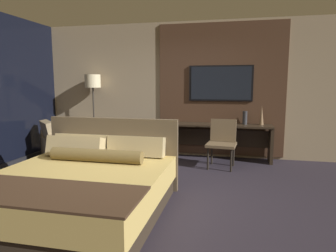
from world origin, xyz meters
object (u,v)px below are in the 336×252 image
(floor_lamp, at_px, (93,87))
(vase_short, at_px, (245,118))
(tv, at_px, (221,83))
(desk_chair, at_px, (222,139))
(desk, at_px, (219,135))
(bed, at_px, (82,187))
(armchair_by_window, at_px, (63,145))
(vase_tall, at_px, (262,115))

(floor_lamp, relative_size, vase_short, 6.51)
(tv, xyz_separation_m, desk_chair, (0.09, -0.73, -1.02))
(vase_short, bearing_deg, floor_lamp, -179.00)
(floor_lamp, bearing_deg, desk, -0.04)
(bed, distance_m, armchair_by_window, 2.91)
(desk, distance_m, vase_tall, 0.92)
(bed, relative_size, vase_tall, 5.49)
(tv, bearing_deg, desk_chair, -83.28)
(floor_lamp, bearing_deg, desk_chair, -11.03)
(tv, height_order, desk_chair, tv)
(desk_chair, height_order, vase_short, vase_short)
(vase_short, bearing_deg, armchair_by_window, -170.34)
(desk, bearing_deg, floor_lamp, 179.96)
(desk, relative_size, floor_lamp, 1.20)
(floor_lamp, xyz_separation_m, vase_tall, (3.55, 0.07, -0.53))
(bed, relative_size, tv, 1.65)
(desk_chair, distance_m, floor_lamp, 3.02)
(bed, relative_size, armchair_by_window, 1.87)
(desk, relative_size, armchair_by_window, 1.83)
(bed, height_order, desk, bed)
(desk, bearing_deg, desk_chair, -81.09)
(desk, xyz_separation_m, tv, (0.00, 0.18, 1.04))
(desk, distance_m, armchair_by_window, 3.23)
(tv, bearing_deg, bed, -115.28)
(floor_lamp, height_order, vase_tall, floor_lamp)
(armchair_by_window, relative_size, floor_lamp, 0.66)
(floor_lamp, height_order, vase_short, floor_lamp)
(desk_chair, relative_size, vase_tall, 2.27)
(floor_lamp, relative_size, vase_tall, 4.47)
(tv, bearing_deg, floor_lamp, -176.24)
(desk_chair, bearing_deg, vase_tall, 46.01)
(bed, xyz_separation_m, desk_chair, (1.55, 2.38, 0.21))
(armchair_by_window, bearing_deg, desk_chair, -135.99)
(bed, relative_size, desk_chair, 2.41)
(tv, xyz_separation_m, armchair_by_window, (-3.17, -0.75, -1.27))
(bed, distance_m, vase_tall, 3.81)
(armchair_by_window, height_order, vase_short, vase_short)
(desk, xyz_separation_m, vase_short, (0.50, 0.06, 0.35))
(floor_lamp, distance_m, vase_tall, 3.59)
(vase_tall, xyz_separation_m, vase_short, (-0.32, -0.01, -0.06))
(floor_lamp, bearing_deg, vase_short, 1.00)
(desk_chair, xyz_separation_m, vase_tall, (0.73, 0.62, 0.40))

